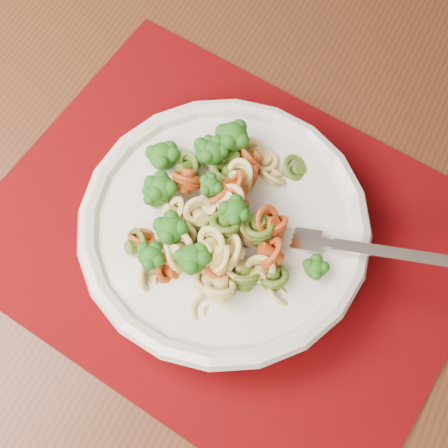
% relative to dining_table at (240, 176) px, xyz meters
% --- Properties ---
extents(dining_table, '(1.54, 1.05, 0.77)m').
position_rel_dining_table_xyz_m(dining_table, '(0.00, 0.00, 0.00)').
color(dining_table, '#492614').
rests_on(dining_table, ground).
extents(placemat, '(0.52, 0.44, 0.00)m').
position_rel_dining_table_xyz_m(placemat, '(0.04, -0.12, 0.10)').
color(placemat, '#5D0406').
rests_on(placemat, dining_table).
extents(pasta_bowl, '(0.28, 0.28, 0.05)m').
position_rel_dining_table_xyz_m(pasta_bowl, '(0.03, -0.12, 0.13)').
color(pasta_bowl, silver).
rests_on(pasta_bowl, placemat).
extents(pasta_broccoli_heap, '(0.23, 0.23, 0.06)m').
position_rel_dining_table_xyz_m(pasta_broccoli_heap, '(0.03, -0.12, 0.15)').
color(pasta_broccoli_heap, tan).
rests_on(pasta_broccoli_heap, pasta_bowl).
extents(fork, '(0.18, 0.04, 0.08)m').
position_rel_dining_table_xyz_m(fork, '(0.11, -0.11, 0.15)').
color(fork, silver).
rests_on(fork, pasta_bowl).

